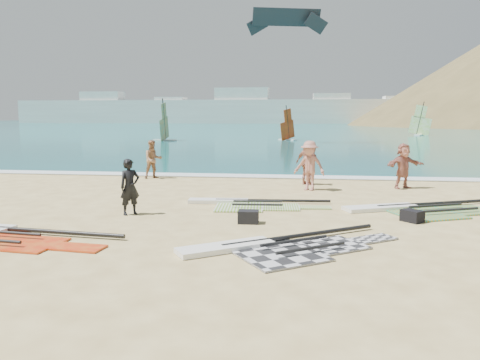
# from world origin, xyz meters

# --- Properties ---
(ground) EXTENTS (300.00, 300.00, 0.00)m
(ground) POSITION_xyz_m (0.00, 0.00, 0.00)
(ground) COLOR #DFCA83
(ground) RESTS_ON ground
(sea) EXTENTS (300.00, 240.00, 0.06)m
(sea) POSITION_xyz_m (0.00, 132.00, 0.00)
(sea) COLOR #0E5D63
(sea) RESTS_ON ground
(surf_line) EXTENTS (300.00, 1.20, 0.04)m
(surf_line) POSITION_xyz_m (0.00, 12.30, 0.00)
(surf_line) COLOR white
(surf_line) RESTS_ON ground
(far_town) EXTENTS (160.00, 8.00, 12.00)m
(far_town) POSITION_xyz_m (-15.72, 150.00, 4.49)
(far_town) COLOR white
(far_town) RESTS_ON ground
(rig_grey) EXTENTS (5.18, 3.93, 0.20)m
(rig_grey) POSITION_xyz_m (-0.02, -0.11, 0.05)
(rig_grey) COLOR #252527
(rig_grey) RESTS_ON ground
(rig_green) EXTENTS (4.91, 1.99, 0.19)m
(rig_green) POSITION_xyz_m (-1.35, 4.95, 0.05)
(rig_green) COLOR #6FAF1A
(rig_green) RESTS_ON ground
(rig_orange) EXTENTS (5.90, 3.66, 0.20)m
(rig_orange) POSITION_xyz_m (4.34, 4.81, 0.05)
(rig_orange) COLOR orange
(rig_orange) RESTS_ON ground
(gear_bag_near) EXTENTS (0.58, 0.43, 0.36)m
(gear_bag_near) POSITION_xyz_m (-0.95, 2.38, 0.18)
(gear_bag_near) COLOR black
(gear_bag_near) RESTS_ON ground
(gear_bag_far) EXTENTS (0.68, 0.69, 0.34)m
(gear_bag_far) POSITION_xyz_m (3.69, 3.16, 0.17)
(gear_bag_far) COLOR black
(gear_bag_far) RESTS_ON ground
(person_wetsuit) EXTENTS (0.74, 0.73, 1.72)m
(person_wetsuit) POSITION_xyz_m (-4.67, 3.04, 0.86)
(person_wetsuit) COLOR black
(person_wetsuit) RESTS_ON ground
(beachgoer_left) EXTENTS (1.13, 1.06, 1.84)m
(beachgoer_left) POSITION_xyz_m (-6.56, 11.11, 0.92)
(beachgoer_left) COLOR #A4724D
(beachgoer_left) RESTS_ON ground
(beachgoer_mid) EXTENTS (1.49, 1.19, 2.01)m
(beachgoer_mid) POSITION_xyz_m (0.84, 8.46, 1.01)
(beachgoer_mid) COLOR #B17061
(beachgoer_mid) RESTS_ON ground
(beachgoer_back) EXTENTS (1.21, 0.96, 1.92)m
(beachgoer_back) POSITION_xyz_m (0.79, 10.02, 0.96)
(beachgoer_back) COLOR #AB6A55
(beachgoer_back) RESTS_ON ground
(beachgoer_right) EXTENTS (1.81, 1.26, 1.88)m
(beachgoer_right) POSITION_xyz_m (4.70, 9.49, 0.94)
(beachgoer_right) COLOR #B26958
(beachgoer_right) RESTS_ON ground
(windsurfer_left) EXTENTS (2.72, 3.31, 4.93)m
(windsurfer_left) POSITION_xyz_m (-15.24, 42.01, 1.40)
(windsurfer_left) COLOR white
(windsurfer_left) RESTS_ON ground
(windsurfer_centre) EXTENTS (2.24, 2.30, 4.18)m
(windsurfer_centre) POSITION_xyz_m (-1.20, 45.52, 1.24)
(windsurfer_centre) COLOR white
(windsurfer_centre) RESTS_ON ground
(windsurfer_right) EXTENTS (2.95, 2.76, 4.96)m
(windsurfer_right) POSITION_xyz_m (17.61, 61.12, 1.40)
(windsurfer_right) COLOR white
(windsurfer_right) RESTS_ON ground
(kitesurf_kite) EXTENTS (8.13, 2.76, 2.63)m
(kitesurf_kite) POSITION_xyz_m (-1.27, 39.35, 12.72)
(kitesurf_kite) COLOR black
(kitesurf_kite) RESTS_ON ground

